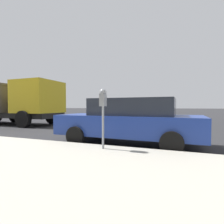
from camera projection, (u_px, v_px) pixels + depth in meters
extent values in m
plane|color=#2B2B2D|center=(134.00, 138.00, 7.08)|extent=(220.00, 220.00, 0.00)
cube|color=#B7B2A3|center=(43.00, 202.00, 2.21)|extent=(5.97, 56.00, 0.16)
cylinder|color=gray|center=(103.00, 127.00, 4.69)|extent=(0.06, 0.06, 1.14)
cube|color=gray|center=(103.00, 100.00, 4.67)|extent=(0.20, 0.14, 0.34)
sphere|color=gray|center=(103.00, 92.00, 4.66)|extent=(0.19, 0.19, 0.19)
cube|color=#B21919|center=(105.00, 102.00, 4.77)|extent=(0.01, 0.11, 0.12)
cube|color=black|center=(105.00, 97.00, 4.76)|extent=(0.01, 0.10, 0.08)
cube|color=navy|center=(127.00, 125.00, 6.05)|extent=(1.94, 4.91, 0.68)
cube|color=#232833|center=(133.00, 107.00, 5.96)|extent=(1.67, 2.76, 0.57)
cylinder|color=black|center=(76.00, 136.00, 5.78)|extent=(0.24, 0.65, 0.64)
cylinder|color=black|center=(100.00, 129.00, 7.46)|extent=(0.24, 0.65, 0.64)
cylinder|color=black|center=(172.00, 143.00, 4.66)|extent=(0.24, 0.65, 0.64)
cylinder|color=black|center=(174.00, 133.00, 6.34)|extent=(0.24, 0.65, 0.64)
cube|color=black|center=(8.00, 115.00, 12.81)|extent=(2.23, 8.32, 0.35)
cube|color=gold|center=(39.00, 97.00, 11.77)|extent=(2.62, 2.50, 2.11)
cylinder|color=black|center=(52.00, 117.00, 13.04)|extent=(0.30, 1.04, 1.04)
cylinder|color=black|center=(23.00, 119.00, 10.58)|extent=(0.30, 1.04, 1.04)
cylinder|color=black|center=(15.00, 116.00, 14.34)|extent=(0.30, 1.04, 1.04)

